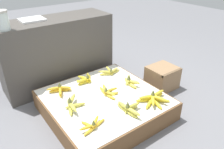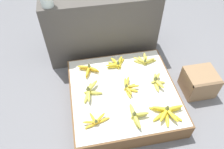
# 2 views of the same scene
# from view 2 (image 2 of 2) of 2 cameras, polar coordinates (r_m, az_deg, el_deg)

# --- Properties ---
(ground_plane) EXTENTS (10.00, 10.00, 0.00)m
(ground_plane) POSITION_cam_2_polar(r_m,az_deg,el_deg) (2.15, 2.82, -7.03)
(ground_plane) COLOR slate
(display_platform) EXTENTS (0.97, 0.95, 0.18)m
(display_platform) POSITION_cam_2_polar(r_m,az_deg,el_deg) (2.07, 2.92, -5.61)
(display_platform) COLOR brown
(display_platform) RESTS_ON ground_plane
(back_vendor_table) EXTENTS (1.17, 0.41, 0.73)m
(back_vendor_table) POSITION_cam_2_polar(r_m,az_deg,el_deg) (2.41, -2.81, 12.73)
(back_vendor_table) COLOR #4C4742
(back_vendor_table) RESTS_ON ground_plane
(wooden_crate) EXTENTS (0.29, 0.27, 0.24)m
(wooden_crate) POSITION_cam_2_polar(r_m,az_deg,el_deg) (2.30, 21.78, -1.86)
(wooden_crate) COLOR #997551
(wooden_crate) RESTS_ON ground_plane
(banana_bunch_front_left) EXTENTS (0.23, 0.15, 0.08)m
(banana_bunch_front_left) POSITION_cam_2_polar(r_m,az_deg,el_deg) (1.80, -4.27, -12.00)
(banana_bunch_front_left) COLOR gold
(banana_bunch_front_left) RESTS_ON display_platform
(banana_bunch_front_midleft) EXTENTS (0.16, 0.26, 0.11)m
(banana_bunch_front_midleft) POSITION_cam_2_polar(r_m,az_deg,el_deg) (1.82, 6.28, -10.55)
(banana_bunch_front_midleft) COLOR gold
(banana_bunch_front_midleft) RESTS_ON display_platform
(banana_bunch_front_midright) EXTENTS (0.29, 0.22, 0.11)m
(banana_bunch_front_midright) POSITION_cam_2_polar(r_m,az_deg,el_deg) (1.88, 14.17, -9.58)
(banana_bunch_front_midright) COLOR yellow
(banana_bunch_front_midright) RESTS_ON display_platform
(banana_bunch_middle_left) EXTENTS (0.19, 0.24, 0.11)m
(banana_bunch_middle_left) POSITION_cam_2_polar(r_m,az_deg,el_deg) (1.96, -5.79, -4.39)
(banana_bunch_middle_left) COLOR gold
(banana_bunch_middle_left) RESTS_ON display_platform
(banana_bunch_middle_midleft) EXTENTS (0.15, 0.24, 0.09)m
(banana_bunch_middle_midleft) POSITION_cam_2_polar(r_m,az_deg,el_deg) (1.99, 4.39, -3.26)
(banana_bunch_middle_midleft) COLOR gold
(banana_bunch_middle_midleft) RESTS_ON display_platform
(banana_bunch_middle_midright) EXTENTS (0.14, 0.22, 0.11)m
(banana_bunch_middle_midright) POSITION_cam_2_polar(r_m,az_deg,el_deg) (2.06, 11.65, -1.70)
(banana_bunch_middle_midright) COLOR #DBCC4C
(banana_bunch_middle_midright) RESTS_ON display_platform
(banana_bunch_back_left) EXTENTS (0.21, 0.16, 0.10)m
(banana_bunch_back_left) POSITION_cam_2_polar(r_m,az_deg,el_deg) (2.14, -6.15, 1.35)
(banana_bunch_back_left) COLOR gold
(banana_bunch_back_left) RESTS_ON display_platform
(banana_bunch_back_midleft) EXTENTS (0.21, 0.15, 0.10)m
(banana_bunch_back_midleft) POSITION_cam_2_polar(r_m,az_deg,el_deg) (2.18, 1.17, 2.86)
(banana_bunch_back_midleft) COLOR yellow
(banana_bunch_back_midleft) RESTS_ON display_platform
(banana_bunch_back_midright) EXTENTS (0.25, 0.16, 0.09)m
(banana_bunch_back_midright) POSITION_cam_2_polar(r_m,az_deg,el_deg) (2.24, 8.48, 3.69)
(banana_bunch_back_midright) COLOR #DBCC4C
(banana_bunch_back_midright) RESTS_ON display_platform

